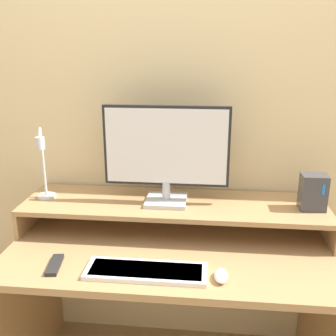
% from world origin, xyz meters
% --- Properties ---
extents(wall_back, '(6.00, 0.05, 2.50)m').
position_xyz_m(wall_back, '(0.00, 0.73, 1.25)').
color(wall_back, beige).
rests_on(wall_back, ground_plane).
extents(desk, '(1.38, 0.70, 0.72)m').
position_xyz_m(desk, '(0.00, 0.35, 0.53)').
color(desk, '#A87F51').
rests_on(desk, ground_plane).
extents(monitor_shelf, '(1.38, 0.36, 0.14)m').
position_xyz_m(monitor_shelf, '(0.00, 0.52, 0.84)').
color(monitor_shelf, '#A87F51').
rests_on(monitor_shelf, desk).
extents(monitor, '(0.55, 0.18, 0.44)m').
position_xyz_m(monitor, '(-0.04, 0.51, 1.10)').
color(monitor, '#BCBCC1').
rests_on(monitor, monitor_shelf).
extents(desk_lamp, '(0.13, 0.23, 0.34)m').
position_xyz_m(desk_lamp, '(-0.58, 0.46, 1.02)').
color(desk_lamp, silver).
rests_on(desk_lamp, monitor_shelf).
extents(router_dock, '(0.11, 0.09, 0.16)m').
position_xyz_m(router_dock, '(0.60, 0.50, 0.94)').
color(router_dock, '#3D3D42').
rests_on(router_dock, monitor_shelf).
extents(keyboard, '(0.46, 0.15, 0.02)m').
position_xyz_m(keyboard, '(-0.07, 0.13, 0.73)').
color(keyboard, white).
rests_on(keyboard, desk).
extents(mouse, '(0.05, 0.09, 0.03)m').
position_xyz_m(mouse, '(0.21, 0.12, 0.74)').
color(mouse, white).
rests_on(mouse, desk).
extents(remote_control, '(0.06, 0.15, 0.02)m').
position_xyz_m(remote_control, '(-0.43, 0.14, 0.73)').
color(remote_control, black).
rests_on(remote_control, desk).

